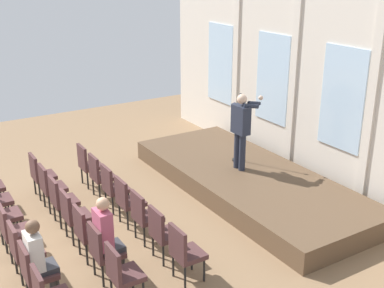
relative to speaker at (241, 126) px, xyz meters
name	(u,v)px	position (x,y,z in m)	size (l,w,h in m)	color
ground_plane	(37,250)	(0.27, -4.48, -1.38)	(15.64, 15.64, 0.00)	#846647
rear_partition	(307,91)	(0.30, 1.53, 0.62)	(10.60, 0.14, 4.00)	silver
stage_platform	(248,181)	(0.27, 0.04, -1.17)	(5.88, 2.38, 0.42)	brown
speaker	(241,126)	(0.00, 0.00, 0.00)	(0.50, 0.69, 1.65)	#232838
mic_stand	(239,146)	(-0.38, 0.25, -0.62)	(0.28, 0.28, 1.55)	black
chair_r0_c0	(88,163)	(-1.77, -2.78, -0.85)	(0.46, 0.44, 0.94)	black
chair_r0_c1	(100,173)	(-1.09, -2.78, -0.85)	(0.46, 0.44, 0.94)	black
chair_r0_c2	(113,185)	(-0.41, -2.78, -0.85)	(0.46, 0.44, 0.94)	black
chair_r0_c3	(127,199)	(0.27, -2.78, -0.85)	(0.46, 0.44, 0.94)	black
chair_r0_c4	(144,214)	(0.95, -2.78, -0.85)	(0.46, 0.44, 0.94)	black
chair_r0_c5	(163,231)	(1.63, -2.78, -0.85)	(0.46, 0.44, 0.94)	black
chair_r0_c6	(184,250)	(2.31, -2.78, -0.85)	(0.46, 0.44, 0.94)	black
chair_r1_c0	(40,173)	(-1.77, -3.81, -0.85)	(0.46, 0.44, 0.94)	black
chair_r1_c1	(50,185)	(-1.09, -3.81, -0.85)	(0.46, 0.44, 0.94)	black
chair_r1_c2	(61,198)	(-0.41, -3.81, -0.85)	(0.46, 0.44, 0.94)	black
chair_r1_c3	(73,213)	(0.27, -3.81, -0.85)	(0.46, 0.44, 0.94)	black
chair_r1_c4	(87,230)	(0.95, -3.81, -0.85)	(0.46, 0.44, 0.94)	black
chair_r1_c5	(103,249)	(1.63, -3.81, -0.85)	(0.46, 0.44, 0.94)	black
audience_r1_c5	(107,234)	(1.63, -3.73, -0.62)	(0.36, 0.39, 1.39)	#2D2D33
chair_r1_c6	(121,271)	(2.31, -3.81, -0.85)	(0.46, 0.44, 0.94)	black
chair_r2_c2	(3,212)	(-0.41, -4.84, -0.85)	(0.46, 0.44, 0.94)	black
chair_r2_c3	(12,228)	(0.27, -4.84, -0.85)	(0.46, 0.44, 0.94)	black
chair_r2_c4	(22,248)	(0.95, -4.84, -0.85)	(0.46, 0.44, 0.94)	black
chair_r2_c5	(34,270)	(1.63, -4.84, -0.85)	(0.46, 0.44, 0.94)	black
audience_r2_c5	(39,256)	(1.63, -4.76, -0.65)	(0.36, 0.39, 1.31)	#2D2D33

